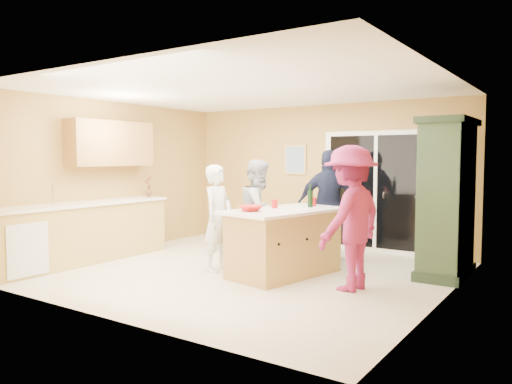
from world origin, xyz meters
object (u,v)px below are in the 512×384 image
Objects in this scene: woman_navy at (330,205)px; woman_magenta at (351,218)px; kitchen_island at (284,244)px; woman_grey at (259,212)px; green_hutch at (447,200)px; woman_white at (218,218)px.

woman_navy is 1.78m from woman_magenta.
woman_grey reaches higher than kitchen_island.
kitchen_island is 1.07× the size of woman_magenta.
green_hutch reaches higher than kitchen_island.
woman_white is at bearing -78.90° from woman_magenta.
woman_magenta is at bearing -122.34° from woman_grey.
woman_magenta reaches higher than woman_white.
green_hutch is 1.41× the size of woman_white.
woman_magenta is at bearing 0.79° from kitchen_island.
woman_white is 0.72m from woman_grey.
green_hutch reaches higher than woman_magenta.
woman_grey is 0.91× the size of woman_navy.
green_hutch is at bearing 157.27° from woman_magenta.
woman_magenta is (1.07, -0.20, 0.46)m from kitchen_island.
green_hutch is at bearing 148.20° from woman_navy.
woman_navy is at bearing -52.97° from woman_grey.
green_hutch reaches higher than woman_grey.
woman_grey is 1.82m from woman_magenta.
kitchen_island is 1.04m from woman_white.
woman_white is (-0.93, -0.31, 0.34)m from kitchen_island.
woman_white reaches higher than kitchen_island.
woman_grey is (-0.66, 0.36, 0.37)m from kitchen_island.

